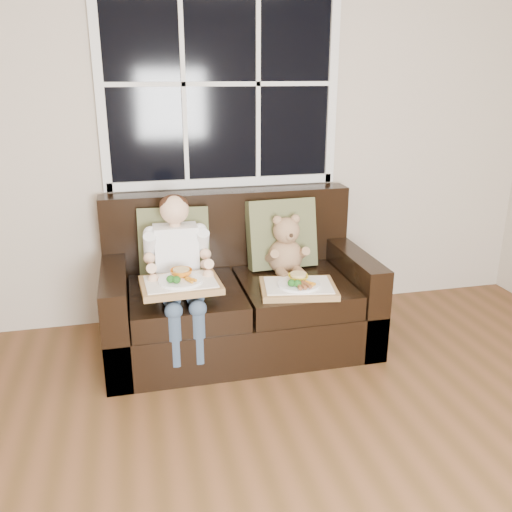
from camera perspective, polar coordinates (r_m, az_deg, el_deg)
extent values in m
cube|color=beige|center=(3.82, -1.97, 13.17)|extent=(4.50, 0.02, 2.70)
cube|color=black|center=(3.77, -3.72, 17.63)|extent=(1.50, 0.02, 1.25)
cube|color=white|center=(3.82, -3.47, 7.77)|extent=(1.58, 0.04, 0.06)
cube|color=white|center=(3.70, -16.21, 16.94)|extent=(0.06, 0.04, 1.37)
cube|color=white|center=(3.96, 8.06, 17.55)|extent=(0.06, 0.04, 1.37)
cube|color=white|center=(3.76, -3.68, 17.63)|extent=(1.50, 0.03, 0.03)
cube|color=black|center=(3.60, -1.77, -7.11)|extent=(1.70, 0.90, 0.30)
cube|color=black|center=(3.49, -14.44, -5.95)|extent=(0.15, 0.90, 0.60)
cube|color=black|center=(3.76, 9.89, -3.77)|extent=(0.15, 0.90, 0.60)
cube|color=black|center=(3.78, -3.00, 1.93)|extent=(1.70, 0.18, 0.66)
cube|color=black|center=(3.39, -7.35, -4.81)|extent=(0.68, 0.72, 0.15)
cube|color=black|center=(3.52, 4.06, -3.78)|extent=(0.68, 0.72, 0.15)
cube|color=#61653E|center=(3.57, -8.61, 1.47)|extent=(0.47, 0.25, 0.46)
cube|color=#61653E|center=(3.69, 2.69, 2.37)|extent=(0.48, 0.24, 0.48)
cube|color=white|center=(3.41, -8.37, 0.18)|extent=(0.27, 0.17, 0.37)
sphere|color=#E8B58E|center=(3.32, -8.59, 4.85)|extent=(0.18, 0.18, 0.18)
ellipsoid|color=#341C10|center=(3.33, -8.63, 5.34)|extent=(0.18, 0.18, 0.13)
cylinder|color=#334459|center=(3.27, -9.08, -3.52)|extent=(0.10, 0.33, 0.10)
cylinder|color=#334459|center=(3.28, -6.74, -3.34)|extent=(0.10, 0.33, 0.10)
cylinder|color=#334459|center=(3.12, -8.51, -8.68)|extent=(0.09, 0.09, 0.31)
cylinder|color=#334459|center=(3.13, -6.04, -8.46)|extent=(0.09, 0.09, 0.31)
cylinder|color=#E8B58E|center=(3.28, -10.99, -0.02)|extent=(0.07, 0.33, 0.26)
cylinder|color=#E8B58E|center=(3.30, -5.44, 0.39)|extent=(0.07, 0.33, 0.26)
ellipsoid|color=#A37A56|center=(3.62, 3.09, -0.07)|extent=(0.24, 0.21, 0.25)
sphere|color=#A37A56|center=(3.55, 3.21, 2.68)|extent=(0.18, 0.18, 0.17)
sphere|color=#A37A56|center=(3.52, 2.24, 3.78)|extent=(0.06, 0.06, 0.06)
sphere|color=#A37A56|center=(3.55, 4.17, 3.89)|extent=(0.06, 0.06, 0.06)
sphere|color=#A37A56|center=(3.49, 3.52, 2.11)|extent=(0.07, 0.07, 0.07)
sphere|color=black|center=(3.46, 3.66, 2.16)|extent=(0.03, 0.03, 0.03)
cylinder|color=#A37A56|center=(3.51, 2.80, -1.99)|extent=(0.07, 0.14, 0.07)
cylinder|color=#A37A56|center=(3.54, 4.54, -1.84)|extent=(0.07, 0.14, 0.07)
cube|color=#A4824A|center=(3.15, -7.95, -3.05)|extent=(0.47, 0.37, 0.04)
cube|color=white|center=(3.14, -7.97, -2.68)|extent=(0.41, 0.31, 0.01)
cylinder|color=white|center=(3.12, -7.95, -2.55)|extent=(0.26, 0.26, 0.02)
imported|color=orange|center=(3.16, -7.87, -1.76)|extent=(0.13, 0.13, 0.04)
cylinder|color=#EAC77F|center=(3.16, -7.87, -1.69)|extent=(0.10, 0.10, 0.02)
ellipsoid|color=#225D1D|center=(3.07, -8.99, -2.41)|extent=(0.05, 0.05, 0.04)
ellipsoid|color=#225D1D|center=(3.06, -8.37, -2.47)|extent=(0.05, 0.05, 0.04)
cylinder|color=orange|center=(3.08, -6.99, -2.52)|extent=(0.05, 0.07, 0.02)
cube|color=#A4824A|center=(3.33, 4.45, -3.43)|extent=(0.51, 0.42, 0.04)
cube|color=white|center=(3.32, 4.46, -3.08)|extent=(0.45, 0.36, 0.01)
cylinder|color=white|center=(3.31, 4.52, -2.96)|extent=(0.26, 0.26, 0.02)
imported|color=yellow|center=(3.34, 4.46, -2.27)|extent=(0.14, 0.14, 0.03)
cylinder|color=#EAC77F|center=(3.34, 4.46, -2.13)|extent=(0.10, 0.10, 0.02)
ellipsoid|color=#225D1D|center=(3.24, 3.76, -2.84)|extent=(0.05, 0.05, 0.04)
ellipsoid|color=#225D1D|center=(3.23, 4.39, -2.89)|extent=(0.05, 0.05, 0.04)
cylinder|color=orange|center=(3.27, 5.60, -2.92)|extent=(0.05, 0.07, 0.02)
cylinder|color=brown|center=(3.24, 4.91, -3.08)|extent=(0.03, 0.09, 0.02)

